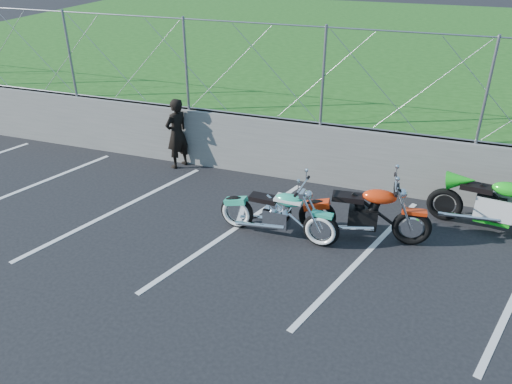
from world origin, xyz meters
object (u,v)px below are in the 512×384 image
(sportbike_green, at_px, (493,206))
(person_standing, at_px, (177,134))
(cruiser_turquoise, at_px, (279,215))
(naked_orange, at_px, (366,215))

(sportbike_green, height_order, person_standing, person_standing)
(cruiser_turquoise, relative_size, sportbike_green, 1.01)
(cruiser_turquoise, xyz_separation_m, person_standing, (-3.06, 2.09, 0.36))
(naked_orange, distance_m, sportbike_green, 2.35)
(cruiser_turquoise, height_order, person_standing, person_standing)
(naked_orange, height_order, sportbike_green, naked_orange)
(cruiser_turquoise, height_order, naked_orange, naked_orange)
(naked_orange, relative_size, person_standing, 1.42)
(naked_orange, xyz_separation_m, person_standing, (-4.50, 1.65, 0.32))
(person_standing, bearing_deg, sportbike_green, 108.22)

